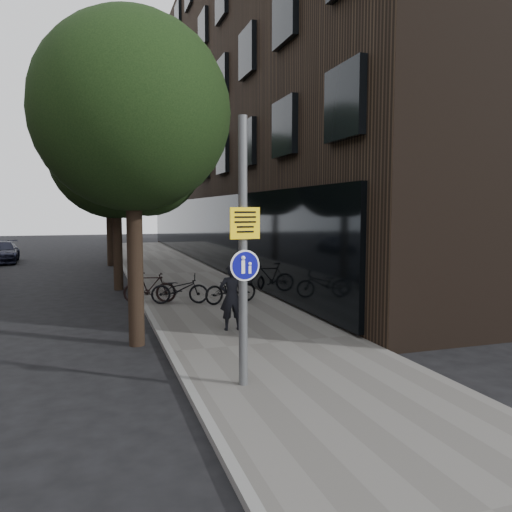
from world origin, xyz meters
name	(u,v)px	position (x,y,z in m)	size (l,w,h in m)	color
ground	(324,403)	(0.00, 0.00, 0.00)	(120.00, 120.00, 0.00)	black
sidewalk	(206,297)	(0.25, 10.00, 0.06)	(4.50, 60.00, 0.12)	#5C5955
curb_edge	(141,300)	(-2.00, 10.00, 0.07)	(0.15, 60.00, 0.13)	slate
building_right_dark_brick	(294,115)	(8.50, 22.00, 9.00)	(12.00, 40.00, 18.00)	black
street_tree_near	(135,122)	(-2.53, 4.64, 5.11)	(4.40, 4.40, 7.50)	black
street_tree_mid	(117,159)	(-2.53, 13.14, 5.11)	(5.00, 5.00, 7.80)	black
street_tree_far	(110,174)	(-2.53, 22.14, 5.11)	(5.00, 5.00, 7.80)	black
signpost	(243,252)	(-1.10, 0.92, 2.43)	(0.53, 0.15, 4.57)	#595B5E
pedestrian	(232,297)	(-0.24, 4.78, 0.96)	(0.61, 0.40, 1.68)	black
parked_bike_facade_near	(231,288)	(0.69, 8.31, 0.61)	(0.64, 1.85, 0.97)	black
parked_bike_facade_far	(253,278)	(2.00, 10.07, 0.66)	(0.50, 1.78, 1.07)	black
parked_bike_curb_near	(180,289)	(-0.90, 8.73, 0.60)	(0.64, 1.82, 0.96)	black
parked_bike_curb_far	(150,287)	(-1.80, 9.16, 0.63)	(0.48, 1.69, 1.02)	black
parked_car_far	(2,252)	(-8.70, 25.70, 0.64)	(1.79, 4.39, 1.27)	black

